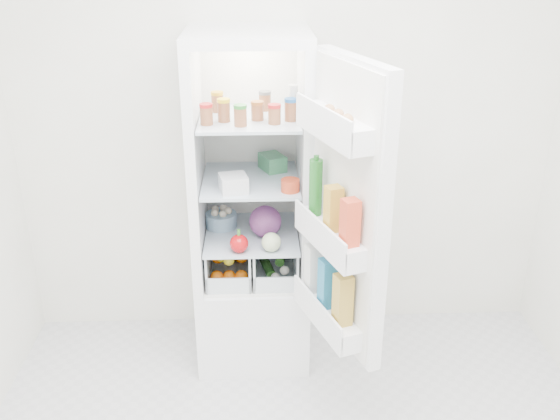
{
  "coord_description": "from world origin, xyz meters",
  "views": [
    {
      "loc": [
        -0.17,
        -1.82,
        2.21
      ],
      "look_at": [
        -0.06,
        0.95,
        0.98
      ],
      "focal_mm": 40.0,
      "sensor_mm": 36.0,
      "label": 1
    }
  ],
  "objects_px": {
    "refrigerator": "(252,241)",
    "fridge_door": "(343,216)",
    "red_cabbage": "(265,221)",
    "mushroom_bowl": "(221,220)"
  },
  "relations": [
    {
      "from": "red_cabbage",
      "to": "mushroom_bowl",
      "type": "xyz_separation_m",
      "value": [
        -0.24,
        0.13,
        -0.05
      ]
    },
    {
      "from": "refrigerator",
      "to": "fridge_door",
      "type": "bearing_deg",
      "value": -57.12
    },
    {
      "from": "mushroom_bowl",
      "to": "fridge_door",
      "type": "distance_m",
      "value": 0.91
    },
    {
      "from": "mushroom_bowl",
      "to": "fridge_door",
      "type": "height_order",
      "value": "fridge_door"
    },
    {
      "from": "red_cabbage",
      "to": "mushroom_bowl",
      "type": "height_order",
      "value": "red_cabbage"
    },
    {
      "from": "refrigerator",
      "to": "fridge_door",
      "type": "distance_m",
      "value": 0.85
    },
    {
      "from": "red_cabbage",
      "to": "mushroom_bowl",
      "type": "distance_m",
      "value": 0.27
    },
    {
      "from": "refrigerator",
      "to": "red_cabbage",
      "type": "relative_size",
      "value": 10.65
    },
    {
      "from": "red_cabbage",
      "to": "fridge_door",
      "type": "bearing_deg",
      "value": -57.79
    },
    {
      "from": "fridge_door",
      "to": "refrigerator",
      "type": "bearing_deg",
      "value": 13.39
    }
  ]
}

